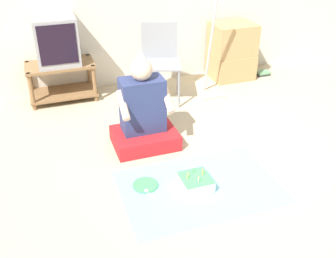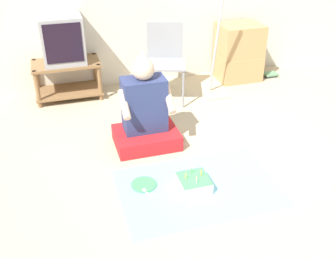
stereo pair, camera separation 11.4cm
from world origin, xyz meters
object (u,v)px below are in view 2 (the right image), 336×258
Objects in this scene: folding_chair at (165,56)px; person_seated at (145,114)px; birthday_cake at (194,183)px; book_pile at (270,75)px; paper_plate at (144,184)px; tv at (62,39)px; dust_mop at (217,67)px; cardboard_box_stack at (239,52)px.

person_seated is (-0.45, -0.90, -0.19)m from folding_chair.
person_seated is 0.83m from birthday_cake.
book_pile is 2.55m from birthday_cake.
folding_chair is 1.71m from paper_plate.
tv is 2.60m from book_pile.
book_pile is 2.23m from person_seated.
dust_mop is at bearing -16.38° from tv.
folding_chair is 0.60m from dust_mop.
dust_mop is at bearing -159.35° from book_pile.
birthday_cake is (-1.73, -1.87, 0.03)m from book_pile.
folding_chair is at bearing 63.45° from person_seated.
folding_chair reaches higher than paper_plate.
folding_chair is at bearing -172.29° from book_pile.
folding_chair is 1.56m from book_pile.
birthday_cake reaches higher than book_pile.
cardboard_box_stack is at bearing 42.21° from dust_mop.
dust_mop reaches higher than cardboard_box_stack.
cardboard_box_stack is at bearing 38.58° from person_seated.
tv is at bearing 162.54° from folding_chair.
book_pile is 0.86× the size of paper_plate.
cardboard_box_stack is 2.94× the size of birthday_cake.
birthday_cake is (0.78, -2.00, -0.62)m from tv.
dust_mop is 1.26m from person_seated.
tv is at bearing 177.07° from book_pile.
book_pile is at bearing -11.62° from cardboard_box_stack.
dust_mop is (-0.48, -0.43, 0.02)m from cardboard_box_stack.
tv is 2.01m from paper_plate.
dust_mop is 5.26× the size of birthday_cake.
birthday_cake is at bearing -132.82° from book_pile.
book_pile reaches higher than paper_plate.
folding_chair reaches higher than birthday_cake.
paper_plate is at bearing -132.59° from cardboard_box_stack.
birthday_cake is (-1.30, -1.96, -0.28)m from cardboard_box_stack.
book_pile is at bearing 7.71° from folding_chair.
paper_plate is at bearing 157.02° from birthday_cake.
folding_chair is 3.60× the size of birthday_cake.
folding_chair is 1.74m from birthday_cake.
tv is 0.74× the size of cardboard_box_stack.
dust_mop reaches higher than paper_plate.
paper_plate is (-2.09, -1.72, -0.01)m from book_pile.
cardboard_box_stack is at bearing 56.45° from birthday_cake.
folding_chair is at bearing -164.47° from cardboard_box_stack.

